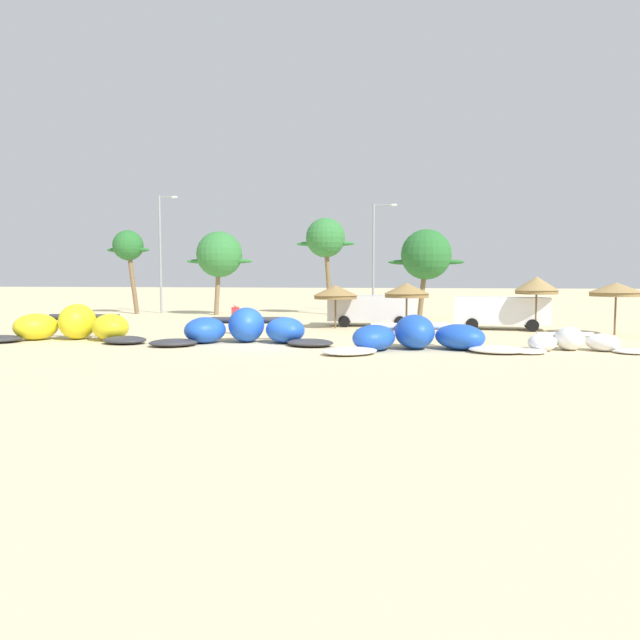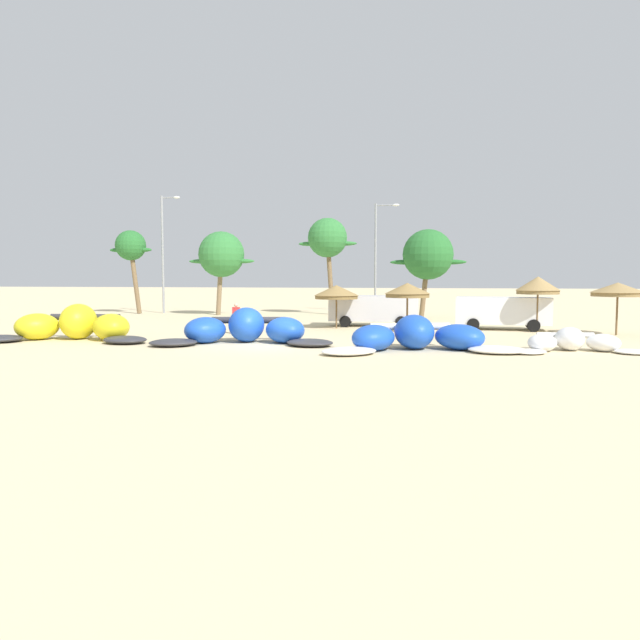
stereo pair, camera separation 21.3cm
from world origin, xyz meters
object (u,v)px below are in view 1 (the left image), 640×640
(palm_left, at_px, (219,255))
(lamppost_west, at_px, (162,248))
(parked_car_second, at_px, (370,308))
(parked_van, at_px, (499,310))
(palm_left_of_gap, at_px, (326,239))
(beach_umbrella_outermost, at_px, (616,289))
(beach_umbrella_near_palms, at_px, (537,285))
(beach_umbrella_middle, at_px, (407,290))
(kite_far_left, at_px, (73,327))
(palm_leftmost, at_px, (128,247))
(kite_left, at_px, (245,330))
(kite_center, at_px, (572,342))
(kite_left_of_center, at_px, (417,337))
(person_near_kites, at_px, (236,318))
(beach_umbrella_near_van, at_px, (335,292))
(lamppost_west_center, at_px, (375,252))
(palm_center_left, at_px, (426,255))

(palm_left, xyz_separation_m, lamppost_west, (-5.39, 1.43, 0.61))
(parked_car_second, distance_m, lamppost_west, 20.70)
(parked_van, xyz_separation_m, palm_left_of_gap, (-11.85, 11.65, 4.86))
(parked_van, bearing_deg, palm_left_of_gap, 135.49)
(beach_umbrella_outermost, bearing_deg, beach_umbrella_near_palms, 163.23)
(beach_umbrella_middle, xyz_separation_m, palm_left_of_gap, (-6.72, 14.54, 3.68))
(kite_far_left, distance_m, palm_leftmost, 20.93)
(kite_far_left, height_order, lamppost_west, lamppost_west)
(kite_left, xyz_separation_m, palm_leftmost, (-15.45, 18.89, 4.74))
(palm_left_of_gap, bearing_deg, parked_van, -44.51)
(kite_far_left, distance_m, palm_left, 19.10)
(kite_far_left, distance_m, kite_center, 22.15)
(kite_left_of_center, height_order, parked_van, parked_van)
(beach_umbrella_near_palms, distance_m, person_near_kites, 16.24)
(person_near_kites, bearing_deg, palm_leftmost, 132.51)
(palm_left_of_gap, bearing_deg, person_near_kites, -96.83)
(kite_left, height_order, beach_umbrella_outermost, beach_umbrella_outermost)
(kite_far_left, bearing_deg, kite_center, -0.83)
(parked_van, height_order, palm_left_of_gap, palm_left_of_gap)
(beach_umbrella_near_palms, xyz_separation_m, palm_leftmost, (-29.38, 10.94, 2.82))
(beach_umbrella_near_van, bearing_deg, person_near_kites, -136.90)
(beach_umbrella_outermost, relative_size, palm_leftmost, 0.40)
(parked_van, distance_m, lamppost_west_center, 17.39)
(parked_van, relative_size, palm_leftmost, 0.79)
(kite_left, height_order, lamppost_west, lamppost_west)
(kite_center, xyz_separation_m, parked_van, (-1.66, 9.58, 0.72))
(person_near_kites, bearing_deg, kite_left_of_center, -28.81)
(kite_far_left, distance_m, lamppost_west, 21.16)
(kite_left_of_center, bearing_deg, kite_center, 6.58)
(kite_far_left, relative_size, beach_umbrella_middle, 3.14)
(beach_umbrella_middle, bearing_deg, kite_left_of_center, -85.20)
(beach_umbrella_near_palms, bearing_deg, lamppost_west_center, 121.98)
(kite_far_left, relative_size, kite_center, 1.51)
(palm_leftmost, bearing_deg, beach_umbrella_near_van, -30.17)
(beach_umbrella_near_van, relative_size, palm_left, 0.40)
(beach_umbrella_middle, relative_size, parked_car_second, 0.49)
(beach_umbrella_near_van, bearing_deg, parked_car_second, 47.09)
(kite_center, bearing_deg, beach_umbrella_near_van, 141.24)
(kite_left_of_center, bearing_deg, palm_left_of_gap, 108.51)
(palm_leftmost, bearing_deg, palm_center_left, -3.45)
(beach_umbrella_outermost, distance_m, parked_van, 6.02)
(person_near_kites, height_order, lamppost_west_center, lamppost_west_center)
(kite_left_of_center, distance_m, lamppost_west, 29.96)
(beach_umbrella_middle, bearing_deg, beach_umbrella_outermost, 3.70)
(kite_center, relative_size, beach_umbrella_near_van, 2.14)
(beach_umbrella_near_van, height_order, palm_left_of_gap, palm_left_of_gap)
(parked_car_second, height_order, palm_leftmost, palm_leftmost)
(palm_leftmost, height_order, lamppost_west, lamppost_west)
(parked_van, xyz_separation_m, lamppost_west, (-25.21, 10.84, 4.19))
(palm_center_left, bearing_deg, kite_left_of_center, -91.35)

